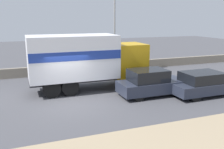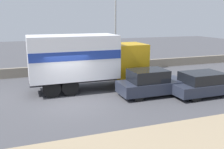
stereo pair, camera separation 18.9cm
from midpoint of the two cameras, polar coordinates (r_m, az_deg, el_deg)
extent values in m
plane|color=#47474C|center=(13.91, -9.35, -6.70)|extent=(80.00, 80.00, 0.00)
cube|color=gray|center=(21.07, -13.47, 0.93)|extent=(60.00, 0.35, 0.77)
cylinder|color=gray|center=(21.11, 0.31, 9.51)|extent=(0.14, 0.14, 6.75)
cube|color=gold|center=(17.09, 3.32, 3.00)|extent=(2.11, 2.23, 2.43)
cube|color=black|center=(17.45, 6.47, 4.76)|extent=(0.06, 1.89, 1.07)
cube|color=#2D2D33|center=(16.16, -9.09, -1.10)|extent=(5.45, 1.42, 0.25)
cube|color=white|center=(15.87, -9.27, 4.04)|extent=(5.45, 2.59, 2.68)
cube|color=navy|center=(15.84, -9.30, 4.81)|extent=(5.42, 2.61, 0.54)
cylinder|color=black|center=(18.17, 2.08, -0.13)|extent=(1.06, 0.28, 1.06)
cylinder|color=black|center=(16.49, 4.59, -1.52)|extent=(1.06, 0.28, 1.06)
cylinder|color=black|center=(16.92, -14.68, -1.54)|extent=(1.06, 0.28, 1.06)
cylinder|color=black|center=(15.10, -13.91, -3.23)|extent=(1.06, 0.28, 1.06)
cylinder|color=black|center=(17.05, -11.04, -1.24)|extent=(1.06, 0.28, 1.06)
cylinder|color=black|center=(15.25, -9.84, -2.87)|extent=(1.06, 0.28, 1.06)
cube|color=#282D3D|center=(15.29, 8.90, -2.66)|extent=(4.17, 1.77, 0.67)
cube|color=black|center=(14.97, 7.87, -0.23)|extent=(2.17, 1.63, 0.72)
cylinder|color=black|center=(16.64, 11.47, -2.41)|extent=(0.61, 0.20, 0.61)
cylinder|color=black|center=(15.42, 14.47, -3.80)|extent=(0.61, 0.20, 0.61)
cylinder|color=black|center=(15.46, 3.28, -3.35)|extent=(0.61, 0.20, 0.61)
cylinder|color=black|center=(14.14, 5.78, -4.97)|extent=(0.61, 0.20, 0.61)
cube|color=#282D3D|center=(16.18, 20.42, -2.57)|extent=(4.55, 1.85, 0.60)
cube|color=black|center=(15.80, 19.59, -0.59)|extent=(2.37, 1.70, 0.61)
cylinder|color=black|center=(17.74, 22.14, -2.15)|extent=(0.62, 0.20, 0.62)
cylinder|color=black|center=(16.00, 14.63, -3.17)|extent=(0.62, 0.20, 0.62)
cylinder|color=black|center=(14.77, 18.21, -4.75)|extent=(0.62, 0.20, 0.62)
cylinder|color=#1E1E2D|center=(21.25, 4.92, 1.34)|extent=(0.27, 0.27, 0.76)
cylinder|color=black|center=(21.12, 4.96, 3.20)|extent=(0.35, 0.35, 0.64)
sphere|color=tan|center=(21.06, 4.98, 4.33)|extent=(0.21, 0.21, 0.21)
camera|label=1|loc=(0.09, -90.35, -0.08)|focal=40.00mm
camera|label=2|loc=(0.09, 89.65, 0.08)|focal=40.00mm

